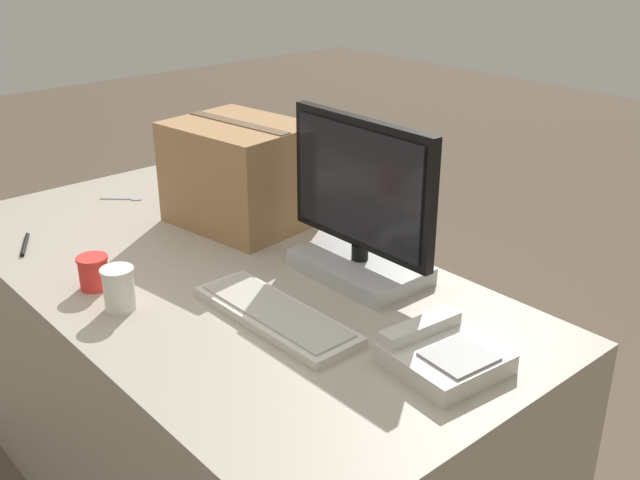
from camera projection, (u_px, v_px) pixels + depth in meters
name	position (u px, v px, depth m)	size (l,w,h in m)	color
office_desk	(223.00, 388.00, 2.14)	(1.80, 0.90, 0.75)	#A89E8E
monitor	(360.00, 218.00, 1.89)	(0.47, 0.22, 0.42)	#B7B7B7
keyboard	(276.00, 315.00, 1.73)	(0.46, 0.15, 0.03)	beige
desk_phone	(443.00, 355.00, 1.55)	(0.23, 0.23, 0.07)	beige
paper_cup_left	(94.00, 272.00, 1.87)	(0.08, 0.08, 0.09)	red
paper_cup_right	(119.00, 289.00, 1.76)	(0.08, 0.08, 0.11)	white
spoon	(129.00, 199.00, 2.47)	(0.11, 0.12, 0.00)	#B2B2B7
cardboard_box	(240.00, 174.00, 2.23)	(0.43, 0.37, 0.31)	#9E754C
pen_marker	(25.00, 244.00, 2.12)	(0.14, 0.08, 0.01)	black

